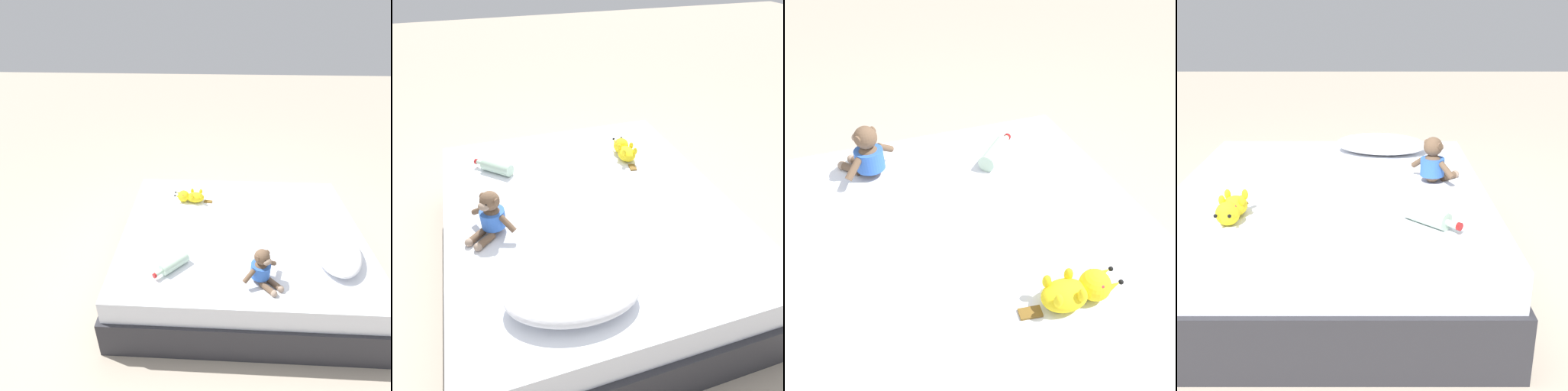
# 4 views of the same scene
# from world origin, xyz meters

# --- Properties ---
(ground_plane) EXTENTS (16.00, 16.00, 0.00)m
(ground_plane) POSITION_xyz_m (0.00, 0.00, 0.00)
(ground_plane) COLOR #B7A893
(bed) EXTENTS (1.57, 1.85, 0.45)m
(bed) POSITION_xyz_m (0.00, 0.00, 0.22)
(bed) COLOR #2D2D33
(bed) RESTS_ON ground_plane
(pillow) EXTENTS (0.59, 0.40, 0.11)m
(pillow) POSITION_xyz_m (0.26, 0.62, 0.51)
(pillow) COLOR white
(pillow) RESTS_ON bed
(plush_monkey) EXTENTS (0.25, 0.26, 0.24)m
(plush_monkey) POSITION_xyz_m (0.52, 0.08, 0.55)
(plush_monkey) COLOR brown
(plush_monkey) RESTS_ON bed
(plush_yellow_creature) EXTENTS (0.11, 0.33, 0.10)m
(plush_yellow_creature) POSITION_xyz_m (-0.39, -0.42, 0.50)
(plush_yellow_creature) COLOR yellow
(plush_yellow_creature) RESTS_ON bed
(glass_bottle) EXTENTS (0.23, 0.22, 0.07)m
(glass_bottle) POSITION_xyz_m (0.44, -0.47, 0.49)
(glass_bottle) COLOR #B2D1B7
(glass_bottle) RESTS_ON bed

